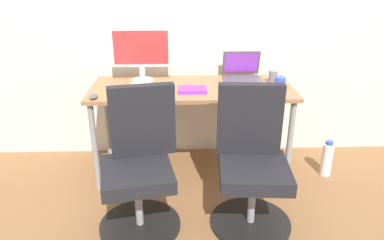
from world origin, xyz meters
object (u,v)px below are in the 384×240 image
office_chair_left (140,168)px  coffee_mug (280,83)px  water_bottle_on_floor (327,159)px  open_laptop (242,73)px  office_chair_right (252,165)px  desktop_monitor (141,51)px

office_chair_left → coffee_mug: (1.03, 0.60, 0.37)m
water_bottle_on_floor → open_laptop: (-0.69, 0.30, 0.65)m
office_chair_right → coffee_mug: bearing=63.0°
water_bottle_on_floor → desktop_monitor: 1.76m
office_chair_left → office_chair_right: 0.73m
office_chair_left → desktop_monitor: bearing=92.5°
desktop_monitor → open_laptop: 0.84m
office_chair_left → water_bottle_on_floor: (1.47, 0.56, -0.28)m
open_laptop → coffee_mug: size_ratio=3.37×
desktop_monitor → water_bottle_on_floor: bearing=-10.8°
office_chair_left → coffee_mug: 1.25m
office_chair_right → coffee_mug: (0.30, 0.60, 0.37)m
desktop_monitor → office_chair_left: bearing=-87.5°
desktop_monitor → open_laptop: (0.82, 0.01, -0.20)m
water_bottle_on_floor → open_laptop: bearing=156.6°
open_laptop → coffee_mug: bearing=-45.9°
open_laptop → coffee_mug: open_laptop is taller
office_chair_left → desktop_monitor: (-0.04, 0.84, 0.57)m
office_chair_left → water_bottle_on_floor: size_ratio=3.03×
water_bottle_on_floor → coffee_mug: coffee_mug is taller
office_chair_right → desktop_monitor: size_ratio=1.96×
desktop_monitor → open_laptop: bearing=0.9°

